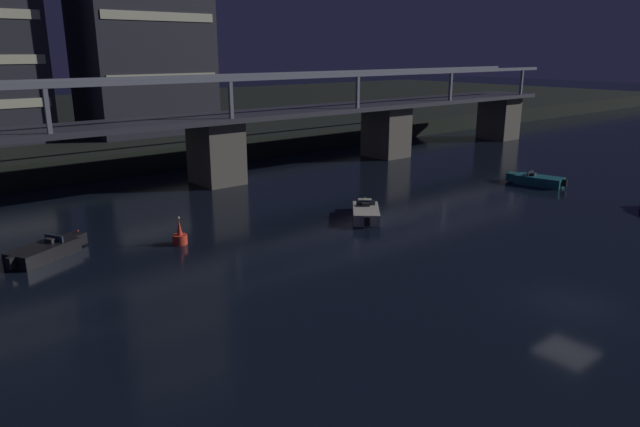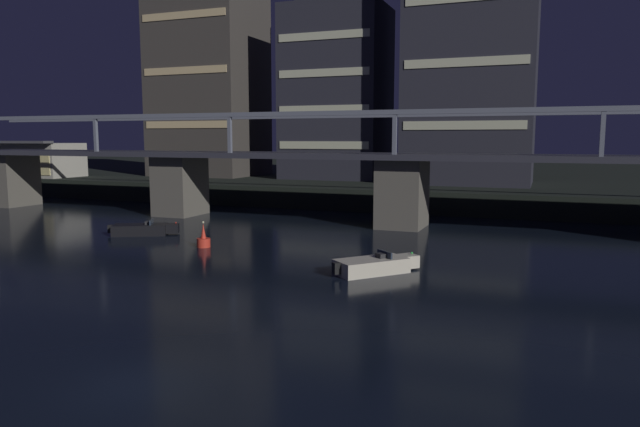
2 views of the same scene
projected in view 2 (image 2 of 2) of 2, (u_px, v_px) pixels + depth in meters
The scene contains 10 objects.
ground_plane at pixel (139, 386), 17.19m from camera, with size 400.00×400.00×0.00m, color black.
far_riverbank at pixel (472, 177), 92.21m from camera, with size 240.00×80.00×2.20m, color black.
river_bridge at pixel (403, 177), 47.44m from camera, with size 91.66×6.40×9.38m.
tower_west_low at pixel (208, 48), 78.51m from camera, with size 13.24×11.52×34.39m.
tower_west_tall at pixel (337, 93), 73.04m from camera, with size 12.29×9.68×21.68m.
tower_central at pixel (472, 36), 63.74m from camera, with size 13.63×10.35×32.43m.
waterfront_pavilion at pixel (35, 159), 77.17m from camera, with size 12.40×7.40×4.70m.
speedboat_near_left at pixel (143, 229), 44.06m from camera, with size 4.90×3.48×1.16m.
speedboat_near_center at pixel (375, 265), 31.62m from camera, with size 4.25×4.52×1.16m.
channel_buoy at pixel (204, 240), 39.07m from camera, with size 0.90×0.90×1.76m.
Camera 2 is at (10.90, -13.36, 7.26)m, focal length 32.83 mm.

